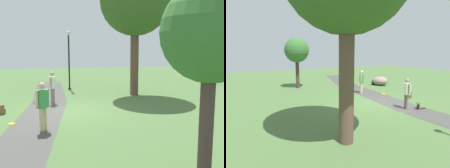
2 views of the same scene
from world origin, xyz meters
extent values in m
plane|color=#4C6C39|center=(0.00, 0.00, 0.00)|extent=(48.00, 48.00, 0.00)
cube|color=#494843|center=(-6.00, -0.86, 0.00)|extent=(8.03, 1.91, 0.01)
cube|color=#494843|center=(1.97, -1.26, 0.00)|extent=(8.15, 2.70, 0.01)
cylinder|color=brown|center=(-3.24, 4.14, 2.04)|extent=(0.49, 0.49, 4.08)
sphere|color=#365A24|center=(-3.24, 4.14, 5.51)|extent=(4.08, 4.08, 4.08)
cylinder|color=#493535|center=(7.10, 2.50, 1.22)|extent=(0.29, 0.29, 2.44)
sphere|color=#376C30|center=(7.10, 2.50, 3.14)|extent=(2.01, 2.01, 2.01)
cylinder|color=black|center=(-5.98, 0.47, 0.05)|extent=(0.20, 0.20, 0.10)
cylinder|color=black|center=(-5.98, 0.47, 1.79)|extent=(0.10, 0.10, 3.59)
sphere|color=white|center=(-5.98, 0.47, 3.73)|extent=(0.28, 0.28, 0.28)
cylinder|color=#7A6660|center=(-1.53, -0.64, 0.40)|extent=(0.13, 0.13, 0.79)
cylinder|color=#7A6660|center=(-1.68, -0.59, 0.40)|extent=(0.13, 0.13, 0.79)
cube|color=silver|center=(-1.61, -0.61, 1.09)|extent=(0.42, 0.35, 0.59)
cylinder|color=#A17E5F|center=(-1.40, -0.69, 1.12)|extent=(0.08, 0.08, 0.53)
cylinder|color=#A17E5F|center=(-1.82, -0.54, 1.12)|extent=(0.08, 0.08, 0.53)
sphere|color=#A17E5F|center=(-1.61, -0.61, 1.52)|extent=(0.21, 0.21, 0.21)
cylinder|color=beige|center=(2.80, -0.99, 0.41)|extent=(0.13, 0.13, 0.81)
cylinder|color=beige|center=(2.70, -0.87, 0.41)|extent=(0.13, 0.13, 0.81)
cube|color=#3D974F|center=(2.75, -0.93, 1.12)|extent=(0.42, 0.43, 0.61)
cylinder|color=beige|center=(2.89, -1.09, 1.15)|extent=(0.08, 0.08, 0.54)
cylinder|color=beige|center=(2.61, -0.76, 1.15)|extent=(0.08, 0.08, 0.54)
sphere|color=beige|center=(2.75, -0.93, 1.56)|extent=(0.22, 0.22, 0.22)
cube|color=black|center=(-1.92, -1.20, 0.12)|extent=(0.27, 0.33, 0.24)
torus|color=black|center=(-1.92, -1.20, 0.30)|extent=(0.38, 0.38, 0.02)
cube|color=brown|center=(-0.01, -2.78, 0.20)|extent=(0.34, 0.31, 0.40)
cube|color=brown|center=(-0.07, -2.66, 0.12)|extent=(0.20, 0.15, 0.18)
cylinder|color=gold|center=(1.68, -2.11, 0.01)|extent=(0.27, 0.27, 0.02)
cylinder|color=black|center=(-11.00, 11.50, 0.53)|extent=(0.05, 0.05, 1.05)
cylinder|color=black|center=(-8.80, 11.50, 0.53)|extent=(0.05, 0.05, 1.05)
cylinder|color=black|center=(-6.60, 11.50, 0.53)|extent=(0.05, 0.05, 1.05)
cylinder|color=black|center=(-7.55, 13.11, 0.30)|extent=(0.61, 0.19, 0.60)
camera|label=1|loc=(11.83, -0.51, 2.87)|focal=42.61mm
camera|label=2|loc=(-8.25, 7.29, 2.96)|focal=30.27mm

